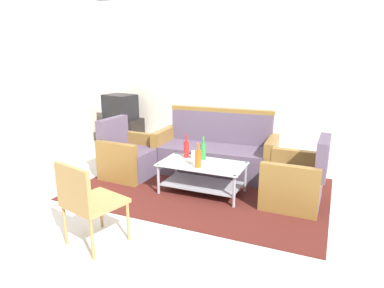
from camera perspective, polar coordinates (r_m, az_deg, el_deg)
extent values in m
plane|color=beige|center=(3.77, -2.18, -13.23)|extent=(14.00, 14.00, 0.00)
cube|color=silver|center=(6.23, 10.13, 11.31)|extent=(6.52, 0.12, 2.80)
cube|color=#511E19|center=(4.63, 1.72, -7.57)|extent=(3.24, 2.16, 0.01)
cube|color=#5B4C60|center=(5.13, 3.79, -2.74)|extent=(1.63, 0.77, 0.42)
cube|color=#5B4C60|center=(5.31, 4.90, 2.89)|extent=(1.60, 0.21, 0.48)
cube|color=olive|center=(4.93, 13.18, -2.64)|extent=(0.15, 0.70, 0.62)
cube|color=olive|center=(5.39, -4.74, -0.74)|extent=(0.15, 0.70, 0.62)
cube|color=olive|center=(5.26, 4.97, 5.76)|extent=(1.64, 0.17, 0.06)
cube|color=#5B4C60|center=(5.12, -10.27, -3.09)|extent=(0.69, 0.64, 0.40)
cube|color=#5B4C60|center=(5.20, -13.23, 1.88)|extent=(0.15, 0.61, 0.45)
cube|color=olive|center=(5.35, -8.22, -1.20)|extent=(0.66, 0.14, 0.58)
cube|color=olive|center=(4.85, -12.64, -3.15)|extent=(0.66, 0.14, 0.58)
cube|color=#5B4C60|center=(4.32, 16.58, -7.01)|extent=(0.67, 0.61, 0.40)
cube|color=#5B4C60|center=(4.16, 21.24, -2.07)|extent=(0.13, 0.60, 0.45)
cube|color=olive|center=(3.98, 16.00, -7.49)|extent=(0.66, 0.11, 0.58)
cube|color=olive|center=(4.59, 17.25, -4.51)|extent=(0.66, 0.11, 0.58)
cube|color=silver|center=(4.37, 1.75, -3.40)|extent=(1.10, 0.60, 0.02)
cube|color=#9E9EA5|center=(4.46, 1.72, -6.72)|extent=(1.00, 0.52, 0.02)
cylinder|color=#9E9EA5|center=(4.85, -2.74, -3.90)|extent=(0.04, 0.04, 0.40)
cylinder|color=#9E9EA5|center=(4.52, 9.00, -5.53)|extent=(0.04, 0.04, 0.40)
cylinder|color=#9E9EA5|center=(4.42, -5.72, -5.90)|extent=(0.04, 0.04, 0.40)
cylinder|color=#9E9EA5|center=(4.06, 7.12, -7.94)|extent=(0.04, 0.04, 0.40)
cylinder|color=red|center=(4.59, -0.97, -0.95)|extent=(0.07, 0.07, 0.22)
cylinder|color=red|center=(4.55, -0.98, 0.94)|extent=(0.03, 0.03, 0.09)
cylinder|color=#2D8C38|center=(4.51, 1.91, -1.22)|extent=(0.07, 0.07, 0.22)
cylinder|color=#2D8C38|center=(4.47, 1.93, 0.72)|extent=(0.03, 0.03, 0.09)
cylinder|color=#D85919|center=(4.19, 1.02, -2.53)|extent=(0.08, 0.08, 0.22)
cylinder|color=#D85919|center=(4.15, 1.03, -0.49)|extent=(0.03, 0.03, 0.09)
cylinder|color=silver|center=(4.57, 0.32, -1.81)|extent=(0.08, 0.08, 0.10)
cube|color=black|center=(6.97, -11.83, 2.13)|extent=(0.80, 0.50, 0.52)
cube|color=black|center=(6.88, -12.06, 6.19)|extent=(0.68, 0.55, 0.48)
cube|color=black|center=(7.03, -10.72, 6.45)|extent=(0.50, 0.11, 0.36)
cube|color=#AD844C|center=(3.38, -16.02, -9.44)|extent=(0.58, 0.58, 0.04)
cube|color=#AD844C|center=(3.18, -19.49, -6.99)|extent=(0.48, 0.16, 0.40)
cylinder|color=#AD844C|center=(3.73, -15.13, -10.50)|extent=(0.03, 0.03, 0.42)
cylinder|color=#AD844C|center=(3.44, -10.74, -12.56)|extent=(0.03, 0.03, 0.42)
cylinder|color=#AD844C|center=(3.53, -20.65, -12.55)|extent=(0.03, 0.03, 0.42)
cylinder|color=#AD844C|center=(3.21, -16.52, -15.04)|extent=(0.03, 0.03, 0.42)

